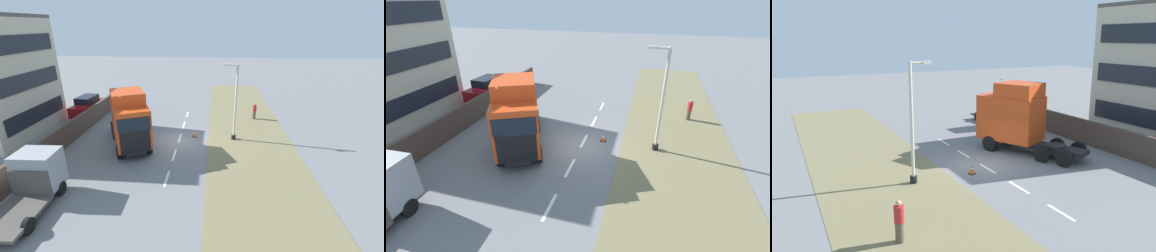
# 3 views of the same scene
# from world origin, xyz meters

# --- Properties ---
(ground_plane) EXTENTS (120.00, 120.00, 0.00)m
(ground_plane) POSITION_xyz_m (0.00, 0.00, 0.00)
(ground_plane) COLOR slate
(ground_plane) RESTS_ON ground
(grass_verge) EXTENTS (7.00, 44.00, 0.01)m
(grass_verge) POSITION_xyz_m (-6.00, 0.00, 0.01)
(grass_verge) COLOR olive
(grass_verge) RESTS_ON ground
(lane_markings) EXTENTS (0.16, 14.60, 0.00)m
(lane_markings) POSITION_xyz_m (0.00, -0.70, 0.00)
(lane_markings) COLOR white
(lane_markings) RESTS_ON ground
(boundary_wall) EXTENTS (0.25, 24.00, 1.77)m
(boundary_wall) POSITION_xyz_m (9.00, 0.00, 0.88)
(boundary_wall) COLOR #4C3D33
(boundary_wall) RESTS_ON ground
(lorry_cab) EXTENTS (5.27, 7.45, 4.79)m
(lorry_cab) POSITION_xyz_m (3.49, 1.71, 2.34)
(lorry_cab) COLOR black
(lorry_cab) RESTS_ON ground
(parked_car) EXTENTS (2.19, 4.55, 2.10)m
(parked_car) POSITION_xyz_m (10.77, -5.95, 1.02)
(parked_car) COLOR maroon
(parked_car) RESTS_ON ground
(lamp_post) EXTENTS (1.31, 0.38, 6.43)m
(lamp_post) POSITION_xyz_m (-4.60, -0.86, 2.89)
(lamp_post) COLOR black
(lamp_post) RESTS_ON ground
(pedestrian) EXTENTS (0.39, 0.39, 1.71)m
(pedestrian) POSITION_xyz_m (-7.11, -6.22, 0.84)
(pedestrian) COLOR brown
(pedestrian) RESTS_ON ground
(traffic_cone_lead) EXTENTS (0.36, 0.36, 0.58)m
(traffic_cone_lead) POSITION_xyz_m (-1.26, -1.06, 0.28)
(traffic_cone_lead) COLOR black
(traffic_cone_lead) RESTS_ON ground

